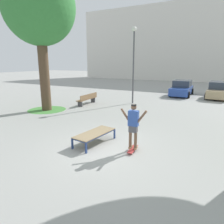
# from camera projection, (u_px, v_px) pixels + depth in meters

# --- Properties ---
(ground_plane) EXTENTS (120.00, 120.00, 0.00)m
(ground_plane) POSITION_uv_depth(u_px,v_px,m) (108.00, 148.00, 7.97)
(ground_plane) COLOR #999993
(building_facade) EXTENTS (40.18, 4.00, 13.08)m
(building_facade) POSITION_uv_depth(u_px,v_px,m) (189.00, 43.00, 35.63)
(building_facade) COLOR silver
(building_facade) RESTS_ON ground
(skate_box) EXTENTS (0.98, 1.98, 0.46)m
(skate_box) POSITION_uv_depth(u_px,v_px,m) (95.00, 134.00, 8.35)
(skate_box) COLOR navy
(skate_box) RESTS_ON ground
(skateboard) EXTENTS (0.27, 0.81, 0.09)m
(skateboard) POSITION_uv_depth(u_px,v_px,m) (133.00, 149.00, 7.68)
(skateboard) COLOR #B23333
(skateboard) RESTS_ON ground
(skater) EXTENTS (1.00, 0.31, 1.69)m
(skater) POSITION_uv_depth(u_px,v_px,m) (133.00, 124.00, 7.45)
(skater) COLOR brown
(skater) RESTS_ON skateboard
(tree_near_left) EXTENTS (4.53, 4.53, 9.00)m
(tree_near_left) POSITION_uv_depth(u_px,v_px,m) (39.00, 8.00, 12.85)
(tree_near_left) COLOR brown
(tree_near_left) RESTS_ON ground
(grass_patch_near_left) EXTENTS (2.59, 2.59, 0.01)m
(grass_patch_near_left) POSITION_uv_depth(u_px,v_px,m) (47.00, 110.00, 14.39)
(grass_patch_near_left) COLOR #47893D
(grass_patch_near_left) RESTS_ON ground
(car_blue) EXTENTS (1.95, 4.22, 1.50)m
(car_blue) POSITION_uv_depth(u_px,v_px,m) (182.00, 89.00, 20.46)
(car_blue) COLOR #28479E
(car_blue) RESTS_ON ground
(car_tan) EXTENTS (2.06, 4.27, 1.50)m
(car_tan) POSITION_uv_depth(u_px,v_px,m) (218.00, 91.00, 18.98)
(car_tan) COLOR tan
(car_tan) RESTS_ON ground
(park_bench) EXTENTS (0.56, 2.42, 0.83)m
(park_bench) POSITION_uv_depth(u_px,v_px,m) (87.00, 99.00, 16.16)
(park_bench) COLOR brown
(park_bench) RESTS_ON ground
(light_post) EXTENTS (0.36, 0.36, 5.83)m
(light_post) POSITION_uv_depth(u_px,v_px,m) (134.00, 54.00, 15.77)
(light_post) COLOR #4C4C51
(light_post) RESTS_ON ground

